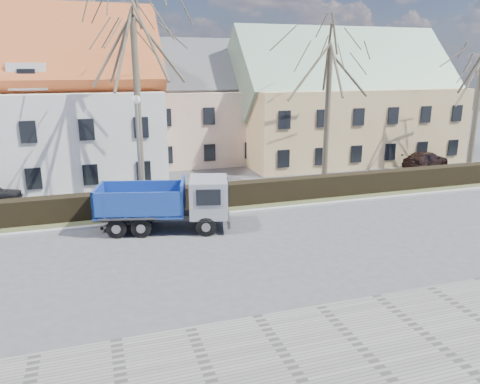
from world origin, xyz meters
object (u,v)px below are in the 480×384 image
object	(u,v)px
streetlight	(139,153)
cart_frame	(100,224)
parked_car_b	(426,160)
dump_truck	(159,204)

from	to	relation	value
streetlight	cart_frame	distance (m)	4.70
cart_frame	parked_car_b	size ratio (longest dim) A/B	0.15
parked_car_b	dump_truck	bearing A→B (deg)	87.85
dump_truck	streetlight	world-z (taller)	streetlight
streetlight	parked_car_b	distance (m)	22.89
dump_truck	cart_frame	bearing A→B (deg)	177.61
cart_frame	parked_car_b	distance (m)	25.69
streetlight	cart_frame	bearing A→B (deg)	-129.36
dump_truck	streetlight	xyz separation A→B (m)	(-0.45, 3.71, 1.87)
dump_truck	parked_car_b	world-z (taller)	dump_truck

